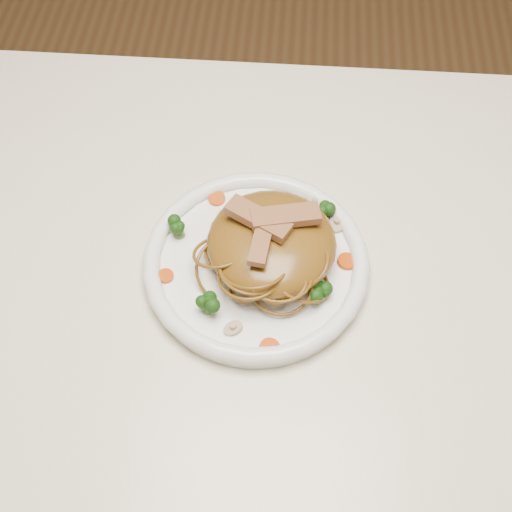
{
  "coord_description": "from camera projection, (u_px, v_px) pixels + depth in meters",
  "views": [
    {
      "loc": [
        0.02,
        -0.39,
        1.43
      ],
      "look_at": [
        -0.02,
        0.04,
        0.78
      ],
      "focal_mm": 48.36,
      "sensor_mm": 36.0,
      "label": 1
    }
  ],
  "objects": [
    {
      "name": "broccoli_1",
      "position": [
        178.0,
        227.0,
        0.81
      ],
      "size": [
        0.03,
        0.03,
        0.03
      ],
      "primitive_type": null,
      "rotation": [
        0.0,
        0.0,
        0.07
      ],
      "color": "#17460E",
      "rests_on": "plate"
    },
    {
      "name": "chicken_b",
      "position": [
        258.0,
        219.0,
        0.76
      ],
      "size": [
        0.08,
        0.06,
        0.01
      ],
      "primitive_type": "cube",
      "rotation": [
        0.0,
        0.0,
        2.65
      ],
      "color": "#9F6E4B",
      "rests_on": "noodle_mound"
    },
    {
      "name": "carrot_1",
      "position": [
        166.0,
        276.0,
        0.78
      ],
      "size": [
        0.02,
        0.02,
        0.0
      ],
      "primitive_type": "cylinder",
      "rotation": [
        0.0,
        0.0,
        -0.25
      ],
      "color": "#B24806",
      "rests_on": "plate"
    },
    {
      "name": "mushroom_0",
      "position": [
        233.0,
        328.0,
        0.75
      ],
      "size": [
        0.03,
        0.03,
        0.01
      ],
      "primitive_type": "cylinder",
      "rotation": [
        0.0,
        0.0,
        0.56
      ],
      "color": "#BDAF8D",
      "rests_on": "plate"
    },
    {
      "name": "broccoli_2",
      "position": [
        207.0,
        302.0,
        0.75
      ],
      "size": [
        0.03,
        0.03,
        0.03
      ],
      "primitive_type": null,
      "rotation": [
        0.0,
        0.0,
        0.23
      ],
      "color": "#17460E",
      "rests_on": "plate"
    },
    {
      "name": "chicken_c",
      "position": [
        261.0,
        242.0,
        0.74
      ],
      "size": [
        0.03,
        0.06,
        0.01
      ],
      "primitive_type": "cube",
      "rotation": [
        0.0,
        0.0,
        4.59
      ],
      "color": "#9F6E4B",
      "rests_on": "noodle_mound"
    },
    {
      "name": "mushroom_3",
      "position": [
        315.0,
        203.0,
        0.84
      ],
      "size": [
        0.03,
        0.03,
        0.01
      ],
      "primitive_type": "cylinder",
      "rotation": [
        0.0,
        0.0,
        1.84
      ],
      "color": "#BDAF8D",
      "rests_on": "plate"
    },
    {
      "name": "carrot_3",
      "position": [
        217.0,
        198.0,
        0.85
      ],
      "size": [
        0.02,
        0.02,
        0.0
      ],
      "primitive_type": "cylinder",
      "rotation": [
        0.0,
        0.0,
        -0.15
      ],
      "color": "#B24806",
      "rests_on": "plate"
    },
    {
      "name": "chicken_a",
      "position": [
        285.0,
        216.0,
        0.76
      ],
      "size": [
        0.08,
        0.04,
        0.01
      ],
      "primitive_type": "cube",
      "rotation": [
        0.0,
        0.0,
        0.25
      ],
      "color": "#9F6E4B",
      "rests_on": "noodle_mound"
    },
    {
      "name": "carrot_2",
      "position": [
        347.0,
        261.0,
        0.79
      ],
      "size": [
        0.02,
        0.02,
        0.0
      ],
      "primitive_type": "cylinder",
      "rotation": [
        0.0,
        0.0,
        0.06
      ],
      "color": "#B24806",
      "rests_on": "plate"
    },
    {
      "name": "table",
      "position": [
        266.0,
        340.0,
        0.87
      ],
      "size": [
        1.2,
        0.8,
        0.75
      ],
      "color": "#EDE5C9",
      "rests_on": "ground"
    },
    {
      "name": "noodle_mound",
      "position": [
        272.0,
        242.0,
        0.78
      ],
      "size": [
        0.19,
        0.19,
        0.05
      ],
      "primitive_type": "ellipsoid",
      "rotation": [
        0.0,
        0.0,
        0.31
      ],
      "color": "brown",
      "rests_on": "plate"
    },
    {
      "name": "plate",
      "position": [
        256.0,
        266.0,
        0.8
      ],
      "size": [
        0.3,
        0.3,
        0.02
      ],
      "primitive_type": "cylinder",
      "rotation": [
        0.0,
        0.0,
        0.17
      ],
      "color": "white",
      "rests_on": "table"
    },
    {
      "name": "broccoli_3",
      "position": [
        320.0,
        292.0,
        0.76
      ],
      "size": [
        0.03,
        0.03,
        0.03
      ],
      "primitive_type": null,
      "rotation": [
        0.0,
        0.0,
        0.34
      ],
      "color": "#17460E",
      "rests_on": "plate"
    },
    {
      "name": "mushroom_1",
      "position": [
        337.0,
        223.0,
        0.82
      ],
      "size": [
        0.03,
        0.03,
        0.01
      ],
      "primitive_type": "cylinder",
      "rotation": [
        0.0,
        0.0,
        1.47
      ],
      "color": "#BDAF8D",
      "rests_on": "plate"
    },
    {
      "name": "mushroom_2",
      "position": [
        173.0,
        227.0,
        0.82
      ],
      "size": [
        0.03,
        0.03,
        0.01
      ],
      "primitive_type": "cylinder",
      "rotation": [
        0.0,
        0.0,
        -0.87
      ],
      "color": "#BDAF8D",
      "rests_on": "plate"
    },
    {
      "name": "carrot_4",
      "position": [
        270.0,
        348.0,
        0.73
      ],
      "size": [
        0.03,
        0.03,
        0.0
      ],
      "primitive_type": "cylinder",
      "rotation": [
        0.0,
        0.0,
        0.39
      ],
      "color": "#B24806",
      "rests_on": "plate"
    },
    {
      "name": "broccoli_0",
      "position": [
        326.0,
        212.0,
        0.82
      ],
      "size": [
        0.03,
        0.03,
        0.03
      ],
      "primitive_type": null,
      "rotation": [
        0.0,
        0.0,
        -0.41
      ],
      "color": "#17460E",
      "rests_on": "plate"
    },
    {
      "name": "carrot_0",
      "position": [
        294.0,
        219.0,
        0.83
      ],
      "size": [
        0.02,
        0.02,
        0.0
      ],
      "primitive_type": "cylinder",
      "rotation": [
        0.0,
        0.0,
        -0.06
      ],
      "color": "#B24806",
      "rests_on": "plate"
    },
    {
      "name": "ground",
      "position": [
        262.0,
        483.0,
        1.41
      ],
      "size": [
        4.0,
        4.0,
        0.0
      ],
      "primitive_type": "plane",
      "color": "brown",
      "rests_on": "ground"
    }
  ]
}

